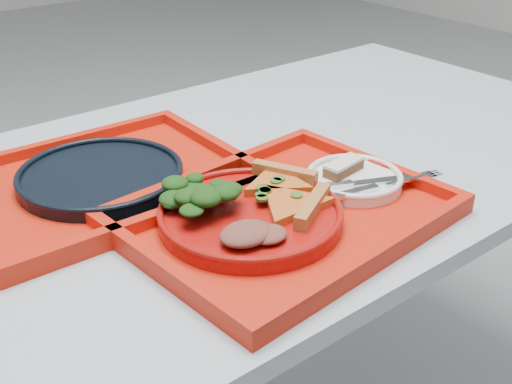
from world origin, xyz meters
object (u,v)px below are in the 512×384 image
Objects in this scene: tray_far at (102,185)px; dinner_plate at (250,217)px; dessert_bar at (344,167)px; navy_plate at (101,177)px; tray_main at (284,217)px.

tray_far is 0.27m from dinner_plate.
navy_plate is at bearing 133.84° from dessert_bar.
dinner_plate is (0.11, -0.25, 0.02)m from tray_far.
navy_plate is at bearing 113.33° from dinner_plate.
navy_plate reaches higher than tray_main.
dinner_plate reaches higher than tray_main.
dinner_plate is 0.20m from dessert_bar.
dinner_plate is 0.27m from navy_plate.
dessert_bar reaches higher than tray_far.
tray_far is 0.39m from dessert_bar.
tray_far is at bearing 113.33° from dinner_plate.
tray_main is at bearing -57.89° from navy_plate.
dinner_plate is at bearing 165.16° from tray_main.
dinner_plate reaches higher than tray_far.
dinner_plate is at bearing -66.67° from navy_plate.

